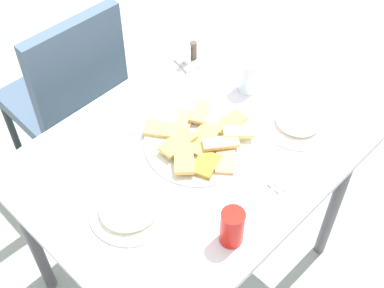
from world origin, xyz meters
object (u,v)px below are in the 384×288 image
object	(u,v)px
drinking_glass	(249,76)
spoon	(290,171)
salad_plate_greens	(130,208)
soda_can	(232,227)
salad_plate_rice	(298,121)
fork	(300,178)
condiment_caddy	(190,57)
dining_chair	(70,92)
pide_platter	(199,141)
paper_napkin	(295,175)
dining_table	(188,172)

from	to	relation	value
drinking_glass	spoon	bearing A→B (deg)	-120.10
salad_plate_greens	soda_can	distance (m)	0.30
salad_plate_greens	salad_plate_rice	bearing A→B (deg)	-12.61
salad_plate_rice	fork	world-z (taller)	salad_plate_rice
soda_can	condiment_caddy	size ratio (longest dim) A/B	1.14
fork	condiment_caddy	world-z (taller)	condiment_caddy
dining_chair	pide_platter	size ratio (longest dim) A/B	2.54
pide_platter	condiment_caddy	distance (m)	0.40
paper_napkin	fork	world-z (taller)	fork
dining_table	paper_napkin	xyz separation A→B (m)	(0.17, -0.29, 0.09)
salad_plate_rice	fork	bearing A→B (deg)	-141.44
paper_napkin	soda_can	bearing A→B (deg)	-178.37
dining_table	salad_plate_rice	size ratio (longest dim) A/B	4.40
soda_can	pide_platter	bearing A→B (deg)	58.00
dining_chair	salad_plate_rice	bearing A→B (deg)	-69.92
dining_table	pide_platter	distance (m)	0.12
dining_table	drinking_glass	size ratio (longest dim) A/B	8.51
drinking_glass	fork	bearing A→B (deg)	-117.62
soda_can	spoon	bearing A→B (deg)	5.05
pide_platter	soda_can	size ratio (longest dim) A/B	2.93
salad_plate_greens	soda_can	bearing A→B (deg)	-63.54
dining_table	paper_napkin	bearing A→B (deg)	-59.90
dining_table	soda_can	distance (m)	0.36
fork	soda_can	bearing A→B (deg)	-169.72
salad_plate_greens	paper_napkin	bearing A→B (deg)	-30.73
soda_can	spoon	world-z (taller)	soda_can
dining_chair	condiment_caddy	distance (m)	0.55
dining_table	condiment_caddy	xyz separation A→B (m)	(0.32, 0.30, 0.12)
pide_platter	spoon	size ratio (longest dim) A/B	2.04
dining_chair	spoon	size ratio (longest dim) A/B	5.18
dining_chair	drinking_glass	xyz separation A→B (m)	(0.33, -0.64, 0.27)
pide_platter	drinking_glass	world-z (taller)	drinking_glass
salad_plate_greens	salad_plate_rice	xyz separation A→B (m)	(0.61, -0.14, 0.00)
salad_plate_greens	paper_napkin	world-z (taller)	salad_plate_greens
dining_chair	condiment_caddy	size ratio (longest dim) A/B	8.46
drinking_glass	paper_napkin	distance (m)	0.40
dining_table	condiment_caddy	world-z (taller)	condiment_caddy
salad_plate_rice	paper_napkin	world-z (taller)	salad_plate_rice
salad_plate_greens	salad_plate_rice	world-z (taller)	salad_plate_rice
salad_plate_greens	fork	size ratio (longest dim) A/B	1.32
dining_table	soda_can	size ratio (longest dim) A/B	8.29
soda_can	condiment_caddy	bearing A→B (deg)	52.94
salad_plate_rice	condiment_caddy	world-z (taller)	condiment_caddy
pide_platter	spoon	world-z (taller)	pide_platter
drinking_glass	paper_napkin	world-z (taller)	drinking_glass
spoon	salad_plate_greens	bearing A→B (deg)	159.10
paper_napkin	fork	size ratio (longest dim) A/B	0.73
soda_can	drinking_glass	xyz separation A→B (m)	(0.49, 0.36, -0.00)
dining_table	fork	xyz separation A→B (m)	(0.17, -0.31, 0.09)
dining_chair	condiment_caddy	world-z (taller)	dining_chair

